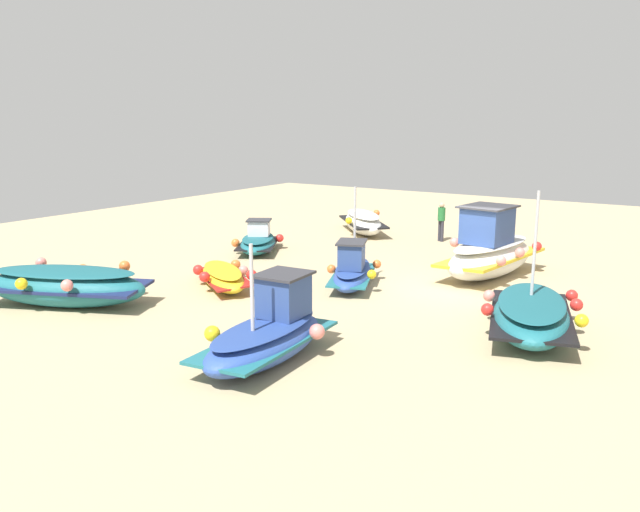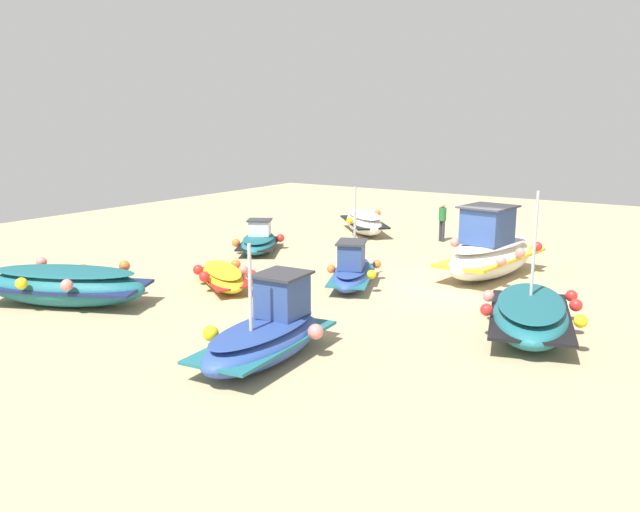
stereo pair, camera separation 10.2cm
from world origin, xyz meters
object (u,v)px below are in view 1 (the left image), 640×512
Objects in this scene: fishing_boat_5 at (65,285)px; person_walking at (441,219)px; fishing_boat_3 at (223,277)px; fishing_boat_4 at (531,315)px; fishing_boat_0 at (258,242)px; mooring_buoy_0 at (479,228)px; fishing_boat_2 at (490,252)px; fishing_boat_1 at (363,222)px; fishing_boat_7 at (353,271)px; fishing_boat_6 at (268,335)px.

fishing_boat_5 is 3.01× the size of person_walking.
fishing_boat_4 is at bearing 38.95° from fishing_boat_3.
fishing_boat_0 is 12.63m from fishing_boat_4.
mooring_buoy_0 is (-16.78, 6.17, -0.16)m from fishing_boat_5.
fishing_boat_4 is (5.16, 2.80, -0.36)m from fishing_boat_2.
fishing_boat_1 is 0.86× the size of fishing_boat_4.
fishing_boat_3 is at bearing 35.50° from fishing_boat_5.
person_walking is at bearing 110.12° from fishing_boat_3.
fishing_boat_2 is (4.96, 7.71, 0.33)m from fishing_boat_1.
fishing_boat_4 is (-0.81, 9.39, 0.15)m from fishing_boat_3.
fishing_boat_2 reaches higher than fishing_boat_0.
person_walking is (-14.99, 5.12, 0.39)m from fishing_boat_5.
fishing_boat_0 reaches higher than fishing_boat_3.
fishing_boat_7 is at bearing -143.94° from fishing_boat_0.
mooring_buoy_0 is at bearing 46.36° from fishing_boat_5.
fishing_boat_3 is 0.66× the size of fishing_boat_5.
mooring_buoy_0 is at bearing -149.64° from fishing_boat_2.
fishing_boat_5 is 1.38× the size of fishing_boat_7.
fishing_boat_6 reaches higher than fishing_boat_1.
fishing_boat_6 is at bearing 4.22° from mooring_buoy_0.
fishing_boat_5 is at bearing 84.74° from fishing_boat_6.
fishing_boat_4 reaches higher than fishing_boat_0.
person_walking reaches higher than fishing_boat_1.
fishing_boat_4 reaches higher than fishing_boat_6.
fishing_boat_6 is at bearing -8.48° from fishing_boat_7.
fishing_boat_2 is 0.99× the size of fishing_boat_5.
fishing_boat_5 is (14.92, -1.28, 0.07)m from fishing_boat_1.
fishing_boat_2 reaches higher than fishing_boat_5.
fishing_boat_3 is at bearing -77.32° from fishing_boat_7.
fishing_boat_5 reaches higher than fishing_boat_1.
fishing_boat_2 is at bearing 76.20° from fishing_boat_3.
fishing_boat_6 is at bearing -5.58° from fishing_boat_3.
fishing_boat_3 is (5.98, -6.59, -0.51)m from fishing_boat_2.
fishing_boat_6 is (9.11, 7.57, 0.18)m from fishing_boat_0.
fishing_boat_0 is 0.68× the size of fishing_boat_5.
fishing_boat_0 reaches higher than mooring_buoy_0.
fishing_boat_1 is at bearing 18.20° from fishing_boat_6.
fishing_boat_0 is 11.85m from fishing_boat_6.
fishing_boat_6 is at bearing -0.89° from fishing_boat_2.
fishing_boat_4 is 13.24m from mooring_buoy_0.
fishing_boat_1 is at bearing 61.63° from fishing_boat_5.
fishing_boat_2 is at bearing 14.47° from fishing_boat_1.
fishing_boat_7 is (3.59, -3.24, -0.37)m from fishing_boat_2.
fishing_boat_7 reaches higher than fishing_boat_6.
fishing_boat_0 is 0.74× the size of fishing_boat_4.
fishing_boat_5 is (9.96, -8.99, -0.26)m from fishing_boat_2.
fishing_boat_1 is at bearing -43.84° from fishing_boat_0.
mooring_buoy_0 is at bearing 68.09° from fishing_boat_1.
person_walking is 2.51× the size of mooring_buoy_0.
fishing_boat_5 is (4.79, -11.78, 0.10)m from fishing_boat_4.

